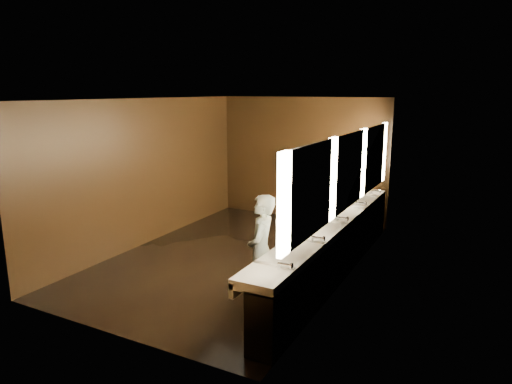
% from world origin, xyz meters
% --- Properties ---
extents(floor, '(6.00, 6.00, 0.00)m').
position_xyz_m(floor, '(0.00, 0.00, 0.00)').
color(floor, black).
rests_on(floor, ground).
extents(ceiling, '(4.00, 6.00, 0.02)m').
position_xyz_m(ceiling, '(0.00, 0.00, 2.80)').
color(ceiling, '#2D2D2B').
rests_on(ceiling, wall_back).
extents(wall_back, '(4.00, 0.02, 2.80)m').
position_xyz_m(wall_back, '(0.00, 3.00, 1.40)').
color(wall_back, black).
rests_on(wall_back, floor).
extents(wall_front, '(4.00, 0.02, 2.80)m').
position_xyz_m(wall_front, '(0.00, -3.00, 1.40)').
color(wall_front, black).
rests_on(wall_front, floor).
extents(wall_left, '(0.02, 6.00, 2.80)m').
position_xyz_m(wall_left, '(-2.00, 0.00, 1.40)').
color(wall_left, black).
rests_on(wall_left, floor).
extents(wall_right, '(0.02, 6.00, 2.80)m').
position_xyz_m(wall_right, '(2.00, 0.00, 1.40)').
color(wall_right, black).
rests_on(wall_right, floor).
extents(sink_counter, '(0.55, 5.40, 1.01)m').
position_xyz_m(sink_counter, '(1.79, 0.00, 0.50)').
color(sink_counter, black).
rests_on(sink_counter, floor).
extents(mirror_band, '(0.06, 5.03, 1.15)m').
position_xyz_m(mirror_band, '(1.98, -0.00, 1.75)').
color(mirror_band, '#FFE7B5').
rests_on(mirror_band, wall_right).
extents(person, '(0.51, 0.65, 1.58)m').
position_xyz_m(person, '(1.22, -1.44, 0.79)').
color(person, '#98C4E2').
rests_on(person, floor).
extents(trash_bin, '(0.34, 0.34, 0.51)m').
position_xyz_m(trash_bin, '(1.58, -2.16, 0.26)').
color(trash_bin, black).
rests_on(trash_bin, floor).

